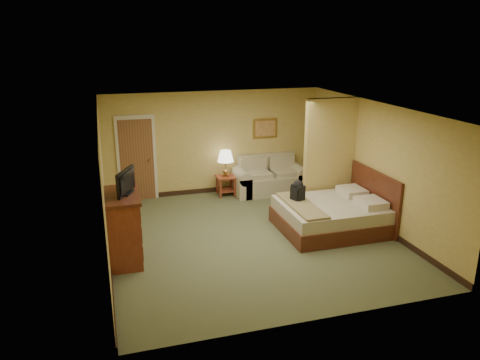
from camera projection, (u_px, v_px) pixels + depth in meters
name	position (u px, v px, depth m)	size (l,w,h in m)	color
floor	(251.00, 237.00, 9.43)	(6.00, 6.00, 0.00)	#54593A
ceiling	(251.00, 108.00, 8.66)	(6.00, 6.00, 0.00)	white
back_wall	(215.00, 143.00, 11.79)	(5.50, 0.02, 2.60)	tan
left_wall	(104.00, 188.00, 8.29)	(0.02, 6.00, 2.60)	tan
right_wall	(376.00, 165.00, 9.79)	(0.02, 6.00, 2.60)	tan
partition	(330.00, 156.00, 10.48)	(1.20, 0.15, 2.60)	tan
door	(137.00, 159.00, 11.31)	(0.94, 0.16, 2.10)	beige
baseboard	(215.00, 189.00, 12.15)	(5.50, 0.02, 0.12)	black
loveseat	(269.00, 181.00, 12.06)	(1.88, 0.87, 0.95)	tan
side_table	(226.00, 183.00, 11.81)	(0.46, 0.46, 0.51)	maroon
table_lamp	(225.00, 157.00, 11.61)	(0.40, 0.40, 0.66)	olive
coffee_table	(295.00, 204.00, 10.43)	(0.69, 0.69, 0.41)	maroon
wall_picture	(265.00, 128.00, 12.04)	(0.65, 0.04, 0.51)	#B78E3F
dresser	(123.00, 227.00, 8.30)	(0.62, 1.18, 1.26)	maroon
tv	(126.00, 182.00, 8.08)	(0.35, 0.67, 0.44)	black
bed	(335.00, 214.00, 9.73)	(2.17, 1.84, 1.19)	#481C11
backpack	(298.00, 190.00, 9.67)	(0.25, 0.31, 0.46)	black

